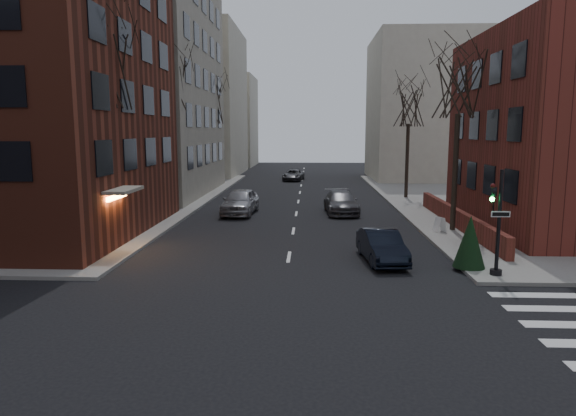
{
  "coord_description": "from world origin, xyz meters",
  "views": [
    {
      "loc": [
        0.93,
        -10.21,
        5.57
      ],
      "look_at": [
        -0.1,
        13.37,
        2.0
      ],
      "focal_mm": 32.0,
      "sensor_mm": 36.0,
      "label": 1
    }
  ],
  "objects_px": {
    "streetlamp_far": "(221,144)",
    "parked_sedan": "(382,246)",
    "traffic_signal": "(497,229)",
    "tree_left_a": "(102,68)",
    "tree_right_b": "(409,105)",
    "evergreen_shrub": "(470,241)",
    "car_lane_gray": "(341,202)",
    "tree_left_c": "(210,105)",
    "car_lane_silver": "(240,201)",
    "car_lane_far": "(293,175)",
    "tree_right_a": "(459,84)",
    "sandwich_board": "(440,225)",
    "streetlamp_near": "(166,152)",
    "tree_left_b": "(171,82)"
  },
  "relations": [
    {
      "from": "tree_left_b",
      "to": "tree_right_b",
      "type": "relative_size",
      "value": 1.18
    },
    {
      "from": "car_lane_silver",
      "to": "traffic_signal",
      "type": "bearing_deg",
      "value": -48.06
    },
    {
      "from": "car_lane_silver",
      "to": "car_lane_far",
      "type": "height_order",
      "value": "car_lane_silver"
    },
    {
      "from": "streetlamp_far",
      "to": "parked_sedan",
      "type": "relative_size",
      "value": 1.52
    },
    {
      "from": "sandwich_board",
      "to": "traffic_signal",
      "type": "bearing_deg",
      "value": -114.23
    },
    {
      "from": "car_lane_silver",
      "to": "streetlamp_near",
      "type": "bearing_deg",
      "value": -155.54
    },
    {
      "from": "car_lane_silver",
      "to": "car_lane_far",
      "type": "xyz_separation_m",
      "value": [
        2.81,
        23.55,
        -0.25
      ]
    },
    {
      "from": "tree_left_c",
      "to": "car_lane_silver",
      "type": "height_order",
      "value": "tree_left_c"
    },
    {
      "from": "evergreen_shrub",
      "to": "car_lane_silver",
      "type": "bearing_deg",
      "value": 129.06
    },
    {
      "from": "tree_left_c",
      "to": "tree_right_a",
      "type": "bearing_deg",
      "value": -51.34
    },
    {
      "from": "tree_left_c",
      "to": "evergreen_shrub",
      "type": "height_order",
      "value": "tree_left_c"
    },
    {
      "from": "streetlamp_near",
      "to": "parked_sedan",
      "type": "bearing_deg",
      "value": -41.1
    },
    {
      "from": "streetlamp_far",
      "to": "parked_sedan",
      "type": "bearing_deg",
      "value": -68.29
    },
    {
      "from": "tree_left_b",
      "to": "streetlamp_near",
      "type": "height_order",
      "value": "tree_left_b"
    },
    {
      "from": "streetlamp_near",
      "to": "tree_left_a",
      "type": "bearing_deg",
      "value": -94.29
    },
    {
      "from": "tree_right_b",
      "to": "car_lane_silver",
      "type": "bearing_deg",
      "value": -146.57
    },
    {
      "from": "traffic_signal",
      "to": "parked_sedan",
      "type": "bearing_deg",
      "value": 149.04
    },
    {
      "from": "tree_right_a",
      "to": "sandwich_board",
      "type": "bearing_deg",
      "value": -140.74
    },
    {
      "from": "tree_left_b",
      "to": "sandwich_board",
      "type": "bearing_deg",
      "value": -27.5
    },
    {
      "from": "car_lane_far",
      "to": "sandwich_board",
      "type": "xyz_separation_m",
      "value": [
        8.89,
        -29.96,
        -0.06
      ]
    },
    {
      "from": "tree_left_c",
      "to": "streetlamp_far",
      "type": "distance_m",
      "value": 4.33
    },
    {
      "from": "streetlamp_far",
      "to": "car_lane_far",
      "type": "xyz_separation_m",
      "value": [
        7.24,
        5.25,
        -3.63
      ]
    },
    {
      "from": "parked_sedan",
      "to": "car_lane_silver",
      "type": "xyz_separation_m",
      "value": [
        -7.77,
        12.35,
        0.18
      ]
    },
    {
      "from": "streetlamp_near",
      "to": "sandwich_board",
      "type": "height_order",
      "value": "streetlamp_near"
    },
    {
      "from": "tree_left_c",
      "to": "tree_right_b",
      "type": "distance_m",
      "value": 19.34
    },
    {
      "from": "car_lane_far",
      "to": "traffic_signal",
      "type": "bearing_deg",
      "value": -69.83
    },
    {
      "from": "tree_left_b",
      "to": "parked_sedan",
      "type": "relative_size",
      "value": 2.61
    },
    {
      "from": "tree_right_b",
      "to": "evergreen_shrub",
      "type": "xyz_separation_m",
      "value": [
        -1.5,
        -21.94,
        -6.39
      ]
    },
    {
      "from": "car_lane_far",
      "to": "sandwich_board",
      "type": "relative_size",
      "value": 5.45
    },
    {
      "from": "tree_right_a",
      "to": "parked_sedan",
      "type": "bearing_deg",
      "value": -125.85
    },
    {
      "from": "tree_right_a",
      "to": "tree_left_c",
      "type": "bearing_deg",
      "value": 128.66
    },
    {
      "from": "car_lane_silver",
      "to": "evergreen_shrub",
      "type": "xyz_separation_m",
      "value": [
        11.07,
        -13.64,
        0.34
      ]
    },
    {
      "from": "traffic_signal",
      "to": "tree_left_a",
      "type": "distance_m",
      "value": 18.66
    },
    {
      "from": "car_lane_gray",
      "to": "tree_left_c",
      "type": "bearing_deg",
      "value": 123.5
    },
    {
      "from": "streetlamp_far",
      "to": "parked_sedan",
      "type": "xyz_separation_m",
      "value": [
        12.2,
        -30.64,
        -3.56
      ]
    },
    {
      "from": "tree_right_a",
      "to": "parked_sedan",
      "type": "relative_size",
      "value": 2.35
    },
    {
      "from": "traffic_signal",
      "to": "tree_left_c",
      "type": "distance_m",
      "value": 35.76
    },
    {
      "from": "parked_sedan",
      "to": "evergreen_shrub",
      "type": "distance_m",
      "value": 3.58
    },
    {
      "from": "car_lane_silver",
      "to": "evergreen_shrub",
      "type": "bearing_deg",
      "value": -47.51
    },
    {
      "from": "parked_sedan",
      "to": "car_lane_silver",
      "type": "bearing_deg",
      "value": 115.87
    },
    {
      "from": "streetlamp_near",
      "to": "evergreen_shrub",
      "type": "relative_size",
      "value": 2.99
    },
    {
      "from": "tree_right_b",
      "to": "sandwich_board",
      "type": "relative_size",
      "value": 11.38
    },
    {
      "from": "car_lane_silver",
      "to": "car_lane_far",
      "type": "relative_size",
      "value": 1.15
    },
    {
      "from": "tree_right_a",
      "to": "car_lane_silver",
      "type": "xyz_separation_m",
      "value": [
        -12.57,
        5.7,
        -7.17
      ]
    },
    {
      "from": "traffic_signal",
      "to": "tree_right_a",
      "type": "height_order",
      "value": "tree_right_a"
    },
    {
      "from": "car_lane_gray",
      "to": "sandwich_board",
      "type": "bearing_deg",
      "value": -58.8
    },
    {
      "from": "evergreen_shrub",
      "to": "car_lane_far",
      "type": "bearing_deg",
      "value": 102.53
    },
    {
      "from": "tree_left_b",
      "to": "car_lane_gray",
      "type": "distance_m",
      "value": 14.47
    },
    {
      "from": "streetlamp_near",
      "to": "streetlamp_far",
      "type": "height_order",
      "value": "same"
    },
    {
      "from": "traffic_signal",
      "to": "car_lane_gray",
      "type": "xyz_separation_m",
      "value": [
        -4.91,
        15.35,
        -1.17
      ]
    }
  ]
}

